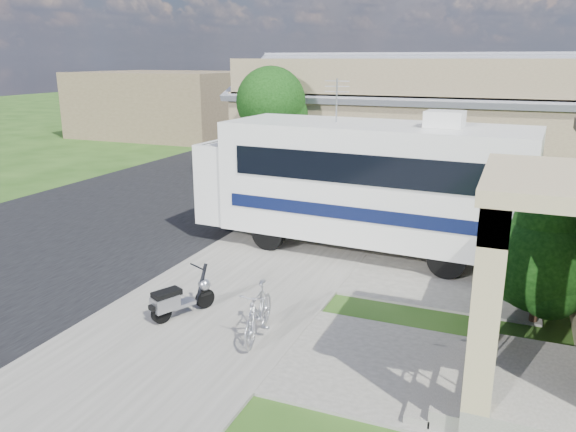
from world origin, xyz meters
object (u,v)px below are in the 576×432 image
at_px(pickup_truck, 262,153).
at_px(garden_hose, 468,360).
at_px(shrub, 544,258).
at_px(bicycle, 258,315).
at_px(scooter, 179,299).
at_px(van, 315,133).
at_px(motorhome, 363,180).

relative_size(pickup_truck, garden_hose, 15.13).
bearing_deg(garden_hose, shrub, 63.18).
relative_size(bicycle, pickup_truck, 0.27).
bearing_deg(scooter, pickup_truck, 133.35).
bearing_deg(shrub, pickup_truck, 133.80).
bearing_deg(scooter, van, 127.48).
xyz_separation_m(motorhome, bicycle, (-0.36, -5.47, -1.36)).
xyz_separation_m(shrub, van, (-11.12, 18.80, -0.47)).
height_order(pickup_truck, van, pickup_truck).
height_order(scooter, bicycle, scooter).
height_order(bicycle, van, van).
distance_m(motorhome, pickup_truck, 11.01).
distance_m(van, garden_hose, 23.18).
distance_m(pickup_truck, garden_hose, 16.82).
distance_m(shrub, van, 21.85).
bearing_deg(pickup_truck, shrub, 125.66).
relative_size(motorhome, garden_hose, 21.81).
xyz_separation_m(shrub, bicycle, (-4.56, -2.60, -0.81)).
xyz_separation_m(shrub, pickup_truck, (-11.00, 11.47, -0.47)).
relative_size(bicycle, van, 0.28).
bearing_deg(van, pickup_truck, -82.83).
bearing_deg(pickup_truck, motorhome, 120.20).
bearing_deg(garden_hose, bicycle, -171.41).
bearing_deg(pickup_truck, garden_hose, 118.18).
xyz_separation_m(motorhome, van, (-6.93, 15.93, -1.02)).
bearing_deg(shrub, van, 120.62).
bearing_deg(bicycle, shrub, 20.67).
height_order(bicycle, pickup_truck, pickup_truck).
relative_size(motorhome, shrub, 3.37).
bearing_deg(bicycle, motorhome, 77.19).
xyz_separation_m(scooter, pickup_truck, (-4.71, 13.91, 0.40)).
xyz_separation_m(motorhome, pickup_truck, (-6.80, 8.60, -1.02)).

